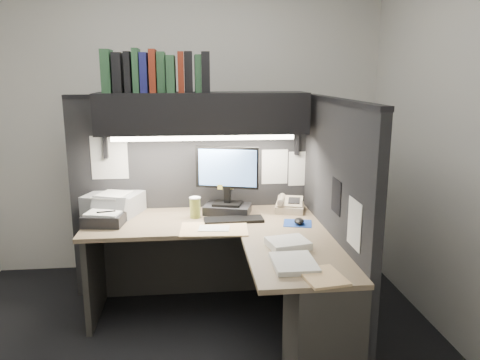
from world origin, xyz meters
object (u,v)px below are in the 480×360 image
Objects in this scene: telephone at (290,206)px; notebook_stack at (104,219)px; desk at (256,287)px; printer at (114,204)px; monitor at (227,187)px; coffee_cup at (195,208)px; overhead_shelf at (203,113)px; keyboard at (234,220)px.

notebook_stack is at bearing -156.81° from telephone.
telephone is at bearing 62.97° from desk.
notebook_stack is at bearing -75.14° from printer.
monitor is (-0.13, 0.70, 0.49)m from desk.
monitor reaches higher than telephone.
coffee_cup is (-0.37, 0.62, 0.36)m from desk.
desk is at bearing -63.81° from monitor.
notebook_stack is (-0.72, -0.23, -0.73)m from overhead_shelf.
overhead_shelf is 2.98× the size of monitor.
coffee_cup is (-0.74, -0.10, 0.03)m from telephone.
notebook_stack is (-0.02, -0.27, -0.04)m from printer.
monitor reaches higher than printer.
telephone is 1.40m from notebook_stack.
monitor is 0.93m from notebook_stack.
printer reaches higher than desk.
coffee_cup reaches higher than notebook_stack.
desk is at bearing -101.78° from telephone.
monitor is 0.28m from keyboard.
telephone reaches higher than notebook_stack.
overhead_shelf is 1.05m from notebook_stack.
telephone is at bearing 16.43° from printer.
printer is at bearing 159.57° from keyboard.
printer reaches higher than telephone.
monitor is 1.20× the size of keyboard.
keyboard is (0.03, -0.20, -0.20)m from monitor.
coffee_cup is at bearing -157.41° from telephone.
desk is 0.59m from keyboard.
overhead_shelf is 0.59m from monitor.
keyboard is 0.51m from telephone.
printer is (-1.36, 0.08, 0.03)m from telephone.
monitor is 3.52× the size of coffee_cup.
desk is 0.87m from monitor.
overhead_shelf is 6.88× the size of telephone.
monitor is 0.89m from printer.
desk is at bearing -26.98° from notebook_stack.
keyboard is 0.95m from printer.
telephone is at bearing 7.93° from notebook_stack.
telephone is (0.66, -0.04, -0.73)m from overhead_shelf.
telephone reaches higher than keyboard.
notebook_stack is at bearing -171.39° from coffee_cup.
keyboard is 1.92× the size of telephone.
monitor is 2.31× the size of telephone.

